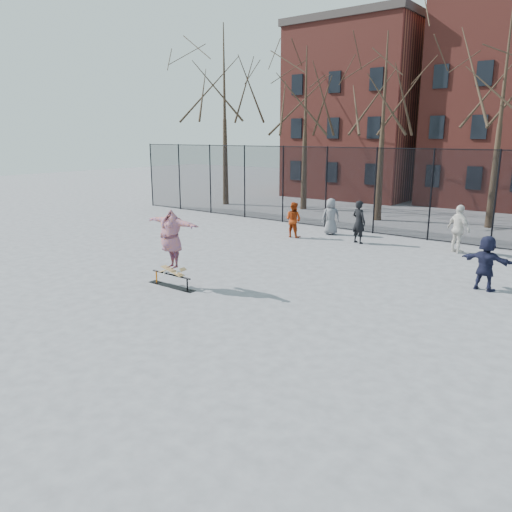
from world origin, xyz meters
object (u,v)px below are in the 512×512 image
Objects in this scene: skater at (171,242)px; bystander_navy at (486,263)px; bystander_red at (293,220)px; bystander_white at (459,229)px; skate_rail at (172,282)px; skateboard at (173,272)px; bystander_grey at (331,216)px; bystander_black at (359,222)px.

skater is 9.40m from bystander_navy.
bystander_red is 0.84× the size of bystander_white.
skateboard is (0.06, 0.00, 0.30)m from skate_rail.
bystander_white is at bearing -58.67° from bystander_navy.
bystander_navy is (8.96, -3.19, 0.03)m from bystander_red.
bystander_navy is (7.60, 5.50, -0.57)m from skater.
bystander_white reaches higher than bystander_grey.
skate_rail is at bearing 180.00° from skateboard.
bystander_red is at bearing 28.32° from bystander_black.
bystander_grey is at bearing -10.66° from bystander_black.
bystander_white is at bearing 138.02° from bystander_grey.
skater is 10.30m from bystander_grey.
bystander_red is (-1.29, 8.69, 0.64)m from skate_rail.
bystander_white is at bearing 61.33° from skateboard.
skater is 1.18× the size of bystander_black.
skater is 1.36× the size of bystander_red.
bystander_navy is (7.93, -4.78, -0.01)m from bystander_grey.
bystander_navy is (7.60, 5.50, 0.37)m from skateboard.
bystander_black is at bearing 41.24° from bystander_white.
skater is 8.82m from bystander_red.
bystander_red is (-2.94, -0.62, -0.12)m from bystander_black.
bystander_black is at bearing 79.99° from skate_rail.
bystander_grey reaches higher than skateboard.
bystander_red reaches higher than skateboard.
bystander_red is at bearing 17.47° from bystander_grey.
skate_rail is at bearing 42.09° from bystander_navy.
skater is 11.46m from bystander_white.
bystander_black reaches higher than bystander_grey.
bystander_grey is at bearing -24.67° from bystander_navy.
bystander_grey is (-0.33, 10.28, -0.55)m from skater.
bystander_grey reaches higher than bystander_red.
bystander_navy reaches higher than bystander_red.
bystander_navy is (7.66, 5.50, 0.68)m from skate_rail.
skate_rail is 9.46m from bystander_navy.
skate_rail is at bearing -177.56° from skater.
bystander_red is 0.96× the size of bystander_navy.
bystander_grey is 0.92× the size of bystander_black.
skateboard is 0.54× the size of bystander_grey.
bystander_grey is at bearing -121.80° from bystander_red.
bystander_white is 5.01m from bystander_navy.
skateboard is at bearing 99.97° from bystander_red.
skater is 1.14× the size of bystander_white.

